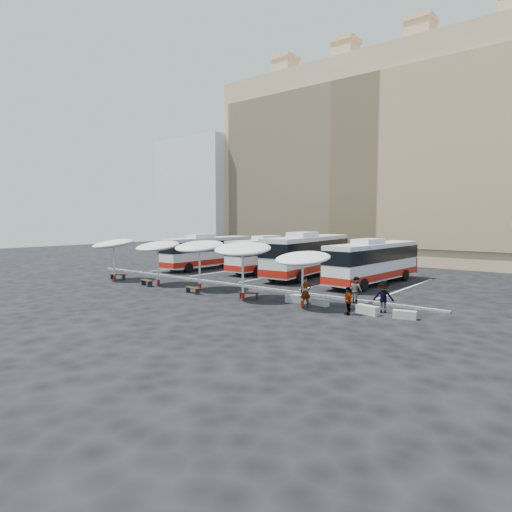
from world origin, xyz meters
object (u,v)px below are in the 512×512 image
Objects in this scene: wood_bench_1 at (147,281)px; sunshade_4 at (303,258)px; sunshade_0 at (113,244)px; passenger_3 at (383,297)px; passenger_1 at (356,290)px; conc_bench_1 at (320,302)px; bus_2 at (308,254)px; sunshade_1 at (158,246)px; conc_bench_0 at (296,299)px; passenger_2 at (348,301)px; wood_bench_0 at (118,275)px; wood_bench_3 at (249,294)px; wood_bench_2 at (193,289)px; bus_3 at (374,261)px; conc_bench_2 at (368,310)px; conc_bench_3 at (405,315)px; sunshade_3 at (243,249)px; bus_1 at (272,253)px; sunshade_2 at (199,247)px; bus_0 at (207,251)px; passenger_0 at (305,292)px.

sunshade_4 is at bearing 3.27° from wood_bench_1.
sunshade_0 reaches higher than passenger_3.
conc_bench_1 is at bearing 85.28° from passenger_1.
bus_2 is at bearing -13.35° from passenger_1.
sunshade_1 reaches higher than conc_bench_0.
passenger_2 is (22.07, 0.29, -2.36)m from sunshade_0.
wood_bench_3 is (14.70, 0.20, -0.03)m from wood_bench_0.
wood_bench_0 reaches higher than wood_bench_2.
passenger_1 reaches higher than passenger_2.
passenger_1 is (2.47, -8.36, -1.05)m from bus_3.
conc_bench_3 is at bearing 4.74° from conc_bench_2.
wood_bench_1 is 14.74m from conc_bench_1.
bus_3 reaches higher than passenger_2.
sunshade_3 is at bearing -176.36° from sunshade_4.
bus_3 is at bearing 32.62° from sunshade_0.
bus_2 is 6.68m from bus_3.
bus_1 is at bearing 119.05° from sunshade_3.
sunshade_2 is 1.20× the size of sunshade_4.
wood_bench_3 is at bearing -140.34° from passenger_2.
sunshade_1 is 13.20m from conc_bench_0.
passenger_3 reaches higher than conc_bench_2.
passenger_2 is (3.53, -11.58, -1.12)m from bus_3.
passenger_1 is 1.09× the size of passenger_2.
wood_bench_0 is at bearing -116.59° from bus_1.
wood_bench_1 is (4.89, -11.65, -1.53)m from bus_0.
sunshade_3 is 5.21m from passenger_0.
sunshade_0 reaches higher than bus_1.
wood_bench_2 is (10.27, -0.72, -0.03)m from wood_bench_0.
bus_0 is 2.66× the size of sunshade_0.
bus_3 is at bearing 95.76° from conc_bench_1.
wood_bench_0 is 1.20× the size of conc_bench_2.
wood_bench_0 is at bearing -90.24° from bus_0.
bus_3 is 7.56× the size of wood_bench_0.
bus_3 is 8.93× the size of conc_bench_0.
passenger_2 reaches higher than conc_bench_0.
passenger_3 is at bearing -48.10° from bus_2.
bus_2 is (4.73, -0.91, 0.24)m from bus_1.
bus_1 reaches higher than passenger_2.
passenger_2 is at bearing 0.73° from sunshade_3.
wood_bench_1 is (-13.58, -12.20, -1.54)m from bus_3.
sunshade_1 is (-6.85, -11.75, 0.99)m from bus_2.
bus_3 reaches higher than sunshade_1.
wood_bench_3 is (14.74, 0.53, -2.82)m from sunshade_0.
sunshade_3 is at bearing 0.75° from sunshade_0.
passenger_3 reaches higher than passenger_2.
wood_bench_3 is (-3.81, -11.34, -1.57)m from bus_3.
bus_1 is at bearing 132.37° from sunshade_4.
bus_3 is at bearing 41.92° from wood_bench_1.
bus_0 is 11.74m from sunshade_1.
bus_0 is 22.38m from passenger_1.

